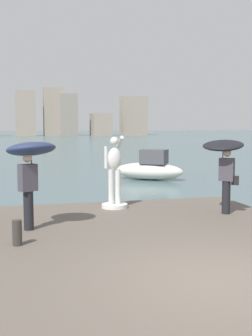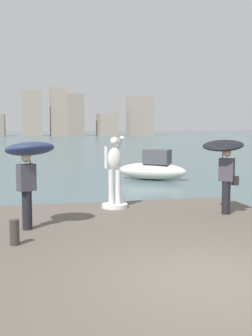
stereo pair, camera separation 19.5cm
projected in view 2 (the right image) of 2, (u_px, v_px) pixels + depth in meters
The scene contains 8 objects.
ground_plane at pixel (53, 152), 45.33m from camera, with size 400.00×400.00×0.00m, color #4C666B.
pier at pixel (169, 254), 8.45m from camera, with size 7.13×9.92×0.40m, color #60564C.
statue_white_figure at pixel (114, 178), 12.13m from camera, with size 0.74×0.93×2.05m.
onlooker_left at pixel (29, 158), 9.56m from camera, with size 1.48×1.50×2.03m.
onlooker_right at pixel (224, 156), 11.24m from camera, with size 1.52×1.52×2.01m.
mooring_bollard at pixel (15, 232), 8.36m from camera, with size 0.19×0.19×0.50m, color #38332D.
boat_far at pixel (153, 169), 21.71m from camera, with size 3.71×3.08×1.54m.
distant_skyline at pixel (30, 115), 118.78m from camera, with size 70.64×11.64×13.35m.
Camera 2 is at (-2.71, -5.87, 2.72)m, focal length 45.75 mm.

